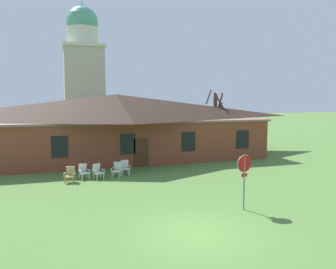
{
  "coord_description": "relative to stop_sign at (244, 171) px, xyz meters",
  "views": [
    {
      "loc": [
        -4.88,
        -11.24,
        4.98
      ],
      "look_at": [
        1.49,
        8.11,
        2.89
      ],
      "focal_mm": 36.07,
      "sensor_mm": 36.0,
      "label": 1
    }
  ],
  "objects": [
    {
      "name": "lawn_chair_left_end",
      "position": [
        -5.62,
        8.25,
        -1.29
      ],
      "size": [
        0.78,
        0.83,
        0.96
      ],
      "color": "silver",
      "rests_on": "ground"
    },
    {
      "name": "bare_tree_beside_building",
      "position": [
        6.65,
        16.51,
        1.45
      ],
      "size": [
        1.95,
        1.92,
        5.97
      ],
      "color": "brown",
      "rests_on": "ground"
    },
    {
      "name": "lawn_chair_near_door",
      "position": [
        -6.46,
        8.5,
        -1.29
      ],
      "size": [
        0.74,
        0.79,
        0.96
      ],
      "color": "white",
      "rests_on": "ground"
    },
    {
      "name": "lawn_chair_by_porch",
      "position": [
        -7.31,
        7.83,
        -1.29
      ],
      "size": [
        0.74,
        0.79,
        0.96
      ],
      "color": "tan",
      "rests_on": "ground"
    },
    {
      "name": "stop_sign",
      "position": [
        0.0,
        0.0,
        0.0
      ],
      "size": [
        0.79,
        0.19,
        2.53
      ],
      "color": "slate",
      "rests_on": "ground"
    },
    {
      "name": "lawn_chair_middle",
      "position": [
        -4.35,
        8.46,
        -1.29
      ],
      "size": [
        0.8,
        0.84,
        0.96
      ],
      "color": "silver",
      "rests_on": "ground"
    },
    {
      "name": "lawn_chair_right_end",
      "position": [
        -3.72,
        9.0,
        -1.29
      ],
      "size": [
        0.65,
        0.68,
        0.96
      ],
      "color": "white",
      "rests_on": "ground"
    },
    {
      "name": "ground_plane",
      "position": [
        -3.07,
        -1.88,
        -1.79
      ],
      "size": [
        200.0,
        200.0,
        0.0
      ],
      "primitive_type": "plane",
      "color": "#517A38"
    },
    {
      "name": "brick_building",
      "position": [
        -3.07,
        16.15,
        1.0
      ],
      "size": [
        24.87,
        10.4,
        5.47
      ],
      "color": "brown",
      "rests_on": "ground"
    },
    {
      "name": "dome_tower",
      "position": [
        -4.58,
        31.38,
        6.14
      ],
      "size": [
        5.18,
        5.18,
        17.5
      ],
      "color": "#BCB29E",
      "rests_on": "ground"
    }
  ]
}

